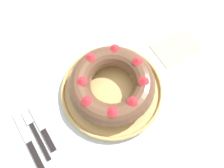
# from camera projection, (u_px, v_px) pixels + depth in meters

# --- Properties ---
(ground_plane) EXTENTS (8.00, 8.00, 0.00)m
(ground_plane) POSITION_uv_depth(u_px,v_px,m) (112.00, 132.00, 1.48)
(ground_plane) COLOR brown
(dining_table) EXTENTS (1.46, 1.24, 0.78)m
(dining_table) POSITION_uv_depth(u_px,v_px,m) (112.00, 94.00, 0.84)
(dining_table) COLOR silver
(dining_table) RESTS_ON ground_plane
(serving_dish) EXTENTS (0.35, 0.35, 0.03)m
(serving_dish) POSITION_uv_depth(u_px,v_px,m) (112.00, 90.00, 0.75)
(serving_dish) COLOR tan
(serving_dish) RESTS_ON dining_table
(bundt_cake) EXTENTS (0.28, 0.28, 0.08)m
(bundt_cake) POSITION_uv_depth(u_px,v_px,m) (112.00, 84.00, 0.70)
(bundt_cake) COLOR brown
(bundt_cake) RESTS_ON serving_dish
(fork) EXTENTS (0.02, 0.19, 0.01)m
(fork) POSITION_uv_depth(u_px,v_px,m) (34.00, 130.00, 0.70)
(fork) COLOR black
(fork) RESTS_ON dining_table
(serving_knife) EXTENTS (0.02, 0.21, 0.01)m
(serving_knife) POSITION_uv_depth(u_px,v_px,m) (30.00, 143.00, 0.68)
(serving_knife) COLOR black
(serving_knife) RESTS_ON dining_table
(cake_knife) EXTENTS (0.02, 0.17, 0.01)m
(cake_knife) POSITION_uv_depth(u_px,v_px,m) (44.00, 131.00, 0.70)
(cake_knife) COLOR black
(cake_knife) RESTS_ON dining_table
(napkin) EXTENTS (0.17, 0.13, 0.00)m
(napkin) POSITION_uv_depth(u_px,v_px,m) (176.00, 47.00, 0.83)
(napkin) COLOR beige
(napkin) RESTS_ON dining_table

